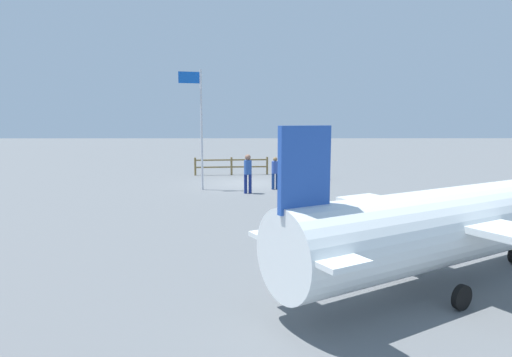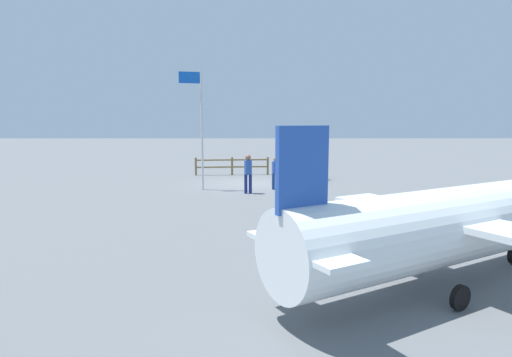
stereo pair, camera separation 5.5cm
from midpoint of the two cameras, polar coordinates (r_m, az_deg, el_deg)
name	(u,v)px [view 2 (the right image)]	position (r m, az deg, el deg)	size (l,w,h in m)	color
ground_plane	(249,183)	(21.95, -0.86, -0.67)	(120.00, 120.00, 0.00)	slate
luggage_cart	(306,171)	(23.41, 6.77, 0.99)	(2.33, 2.08, 0.66)	blue
suitcase_grey	(310,164)	(23.99, 7.30, 1.87)	(0.62, 0.40, 0.26)	gray
suitcase_maroon	(313,164)	(23.79, 7.66, 1.88)	(0.51, 0.35, 0.31)	gray
suitcase_olive	(281,179)	(22.64, 3.44, -0.04)	(0.48, 0.29, 0.31)	navy
worker_lead	(275,171)	(19.95, 2.70, 1.03)	(0.41, 0.41, 1.52)	navy
worker_trailing	(248,170)	(18.79, -0.99, 1.08)	(0.35, 0.35, 1.74)	navy
airplane_near	(456,223)	(9.27, 25.40, -5.46)	(8.15, 5.68, 3.11)	white
flagpole	(199,120)	(19.89, -7.52, 7.83)	(1.05, 0.24, 5.51)	silver
wooden_fence	(232,165)	(25.45, -3.16, 1.86)	(4.40, 0.55, 1.06)	brown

